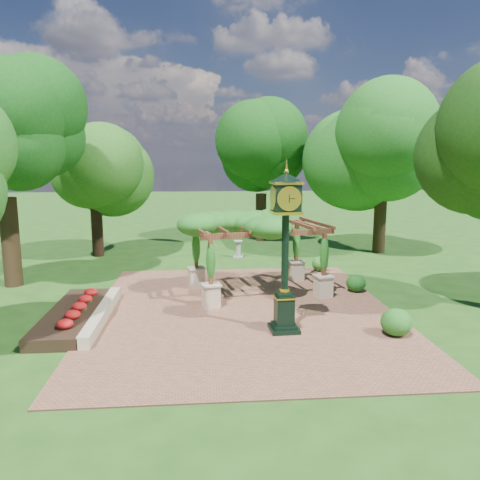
{
  "coord_description": "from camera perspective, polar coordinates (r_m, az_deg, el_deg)",
  "views": [
    {
      "loc": [
        -1.4,
        -14.14,
        5.11
      ],
      "look_at": [
        0.0,
        2.5,
        2.2
      ],
      "focal_mm": 35.0,
      "sensor_mm": 36.0,
      "label": 1
    }
  ],
  "objects": [
    {
      "name": "ground",
      "position": [
        15.1,
        0.81,
        -9.9
      ],
      "size": [
        120.0,
        120.0,
        0.0
      ],
      "primitive_type": "plane",
      "color": "#1E4714",
      "rests_on": "ground"
    },
    {
      "name": "shrub_back",
      "position": [
        21.67,
        9.74,
        -2.87
      ],
      "size": [
        0.96,
        0.96,
        0.67
      ],
      "primitive_type": "ellipsoid",
      "rotation": [
        0.0,
        0.0,
        -0.36
      ],
      "color": "#2D6C1F",
      "rests_on": "brick_plaza"
    },
    {
      "name": "tree_west_near",
      "position": [
        20.7,
        -27.15,
        12.28
      ],
      "size": [
        4.14,
        4.14,
        9.28
      ],
      "color": "#372516",
      "rests_on": "ground"
    },
    {
      "name": "pedestal_clock",
      "position": [
        13.55,
        5.55,
        0.29
      ],
      "size": [
        1.0,
        1.0,
        4.79
      ],
      "rotation": [
        0.0,
        0.0,
        0.06
      ],
      "color": "black",
      "rests_on": "brick_plaza"
    },
    {
      "name": "tree_east_far",
      "position": [
        26.48,
        17.11,
        10.92
      ],
      "size": [
        5.11,
        5.11,
        8.4
      ],
      "color": "black",
      "rests_on": "ground"
    },
    {
      "name": "pergola",
      "position": [
        17.63,
        2.22,
        1.59
      ],
      "size": [
        5.48,
        4.04,
        3.12
      ],
      "rotation": [
        0.0,
        0.0,
        0.2
      ],
      "color": "beige",
      "rests_on": "brick_plaza"
    },
    {
      "name": "sundial",
      "position": [
        24.44,
        -0.22,
        -1.24
      ],
      "size": [
        0.56,
        0.56,
        0.9
      ],
      "rotation": [
        0.0,
        0.0,
        -0.15
      ],
      "color": "#9A9A92",
      "rests_on": "ground"
    },
    {
      "name": "shrub_mid",
      "position": [
        18.65,
        13.94,
        -5.11
      ],
      "size": [
        0.98,
        0.98,
        0.67
      ],
      "primitive_type": "ellipsoid",
      "rotation": [
        0.0,
        0.0,
        0.39
      ],
      "color": "#184E15",
      "rests_on": "brick_plaza"
    },
    {
      "name": "shrub_front",
      "position": [
        14.47,
        18.52,
        -9.48
      ],
      "size": [
        1.04,
        1.04,
        0.8
      ],
      "primitive_type": "ellipsoid",
      "rotation": [
        0.0,
        0.0,
        0.18
      ],
      "color": "#205E1B",
      "rests_on": "brick_plaza"
    },
    {
      "name": "tree_west_far",
      "position": [
        25.56,
        -17.37,
        8.12
      ],
      "size": [
        4.07,
        4.07,
        6.57
      ],
      "color": "black",
      "rests_on": "ground"
    },
    {
      "name": "border_wall",
      "position": [
        15.77,
        -16.46,
        -8.68
      ],
      "size": [
        0.35,
        5.0,
        0.4
      ],
      "primitive_type": "cube",
      "color": "#C6B793",
      "rests_on": "ground"
    },
    {
      "name": "brick_plaza",
      "position": [
        16.03,
        0.46,
        -8.63
      ],
      "size": [
        10.0,
        12.0,
        0.04
      ],
      "primitive_type": "cube",
      "color": "brown",
      "rests_on": "ground"
    },
    {
      "name": "tree_north",
      "position": [
        29.23,
        2.63,
        10.13
      ],
      "size": [
        4.31,
        4.31,
        7.63
      ],
      "color": "#342114",
      "rests_on": "ground"
    },
    {
      "name": "flower_bed",
      "position": [
        15.98,
        -19.65,
        -8.68
      ],
      "size": [
        1.5,
        5.0,
        0.36
      ],
      "primitive_type": "cube",
      "color": "red",
      "rests_on": "ground"
    }
  ]
}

